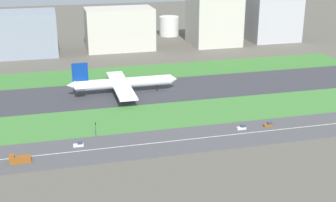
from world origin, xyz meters
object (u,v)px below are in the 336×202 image
object	(u,v)px
fuel_tank_centre	(169,26)
fuel_tank_east	(201,25)
airliner	(121,83)
car_0	(242,128)
terminal_building	(21,34)
cargo_warehouse	(274,13)
car_2	(269,125)
hangar_building	(120,29)
truck_0	(20,159)
traffic_light	(96,129)
fuel_tank_west	(137,28)
car_1	(79,144)
office_tower	(214,16)

from	to	relation	value
fuel_tank_centre	fuel_tank_east	xyz separation A→B (m)	(31.53, 0.00, -0.13)
airliner	car_0	bearing A→B (deg)	-55.51
terminal_building	fuel_tank_east	bearing A→B (deg)	15.55
airliner	cargo_warehouse	size ratio (longest dim) A/B	1.33
car_2	hangar_building	xyz separation A→B (m)	(-43.74, 182.00, 15.85)
truck_0	terminal_building	distance (m)	192.69
fuel_tank_centre	airliner	bearing A→B (deg)	-113.80
airliner	traffic_light	distance (m)	63.71
fuel_tank_west	truck_0	bearing A→B (deg)	-111.57
airliner	car_1	world-z (taller)	airliner
hangar_building	office_tower	distance (m)	81.28
hangar_building	cargo_warehouse	size ratio (longest dim) A/B	1.11
airliner	fuel_tank_west	world-z (taller)	airliner
truck_0	office_tower	distance (m)	245.73
traffic_light	fuel_tank_east	size ratio (longest dim) A/B	0.31
airliner	car_2	xyz separation A→B (m)	(60.67, -68.00, -5.31)
hangar_building	fuel_tank_centre	world-z (taller)	hangar_building
car_2	fuel_tank_east	xyz separation A→B (m)	(41.00, 227.00, 7.82)
traffic_light	office_tower	xyz separation A→B (m)	(119.19, 174.01, 19.99)
fuel_tank_west	hangar_building	bearing A→B (deg)	-117.02
airliner	hangar_building	world-z (taller)	hangar_building
traffic_light	cargo_warehouse	xyz separation A→B (m)	(174.99, 174.01, 20.08)
truck_0	airliner	bearing A→B (deg)	-124.61
car_0	hangar_building	size ratio (longest dim) A/B	0.08
car_2	car_0	bearing A→B (deg)	180.00
car_0	fuel_tank_west	world-z (taller)	fuel_tank_west
airliner	fuel_tank_east	world-z (taller)	airliner
office_tower	fuel_tank_west	xyz separation A→B (m)	(-57.99, 45.00, -16.06)
car_1	office_tower	distance (m)	223.46
car_1	truck_0	bearing A→B (deg)	-157.52
car_2	terminal_building	world-z (taller)	terminal_building
car_0	cargo_warehouse	size ratio (longest dim) A/B	0.09
car_0	terminal_building	bearing A→B (deg)	120.40
car_0	office_tower	xyz separation A→B (m)	(51.14, 182.00, 23.35)
truck_0	office_tower	world-z (taller)	office_tower
office_tower	car_2	bearing A→B (deg)	-101.55
truck_0	cargo_warehouse	bearing A→B (deg)	-137.22
fuel_tank_centre	hangar_building	bearing A→B (deg)	-139.78
car_1	fuel_tank_centre	bearing A→B (deg)	66.27
fuel_tank_centre	traffic_light	bearing A→B (deg)	-112.67
traffic_light	fuel_tank_west	distance (m)	227.43
airliner	fuel_tank_centre	bearing A→B (deg)	66.20
car_2	cargo_warehouse	distance (m)	205.72
hangar_building	cargo_warehouse	bearing A→B (deg)	0.00
airliner	car_2	bearing A→B (deg)	-48.26
airliner	fuel_tank_west	size ratio (longest dim) A/B	2.85
hangar_building	fuel_tank_east	xyz separation A→B (m)	(84.74, 45.00, -8.02)
car_0	fuel_tank_west	distance (m)	227.22
truck_0	office_tower	size ratio (longest dim) A/B	0.17
car_0	fuel_tank_east	bearing A→B (deg)	76.39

